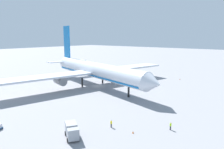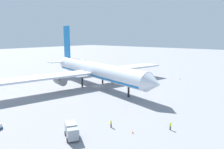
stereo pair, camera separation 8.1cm
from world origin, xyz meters
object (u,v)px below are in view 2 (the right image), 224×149
(traffic_cone_2, at_px, (7,81))
(traffic_cone_0, at_px, (180,79))
(ground_worker_4, at_px, (111,124))
(traffic_cone_1, at_px, (133,132))
(airliner, at_px, (95,70))
(service_truck_2, at_px, (72,130))
(ground_worker_0, at_px, (170,126))

(traffic_cone_2, bearing_deg, traffic_cone_0, 42.82)
(ground_worker_4, relative_size, traffic_cone_1, 3.14)
(traffic_cone_0, bearing_deg, airliner, -123.12)
(service_truck_2, height_order, ground_worker_0, service_truck_2)
(traffic_cone_0, distance_m, traffic_cone_2, 81.68)
(ground_worker_0, relative_size, traffic_cone_1, 3.26)
(airliner, bearing_deg, traffic_cone_0, 56.88)
(ground_worker_4, bearing_deg, traffic_cone_2, 173.33)
(ground_worker_0, xyz_separation_m, traffic_cone_0, (-20.09, 56.13, -0.64))
(airliner, xyz_separation_m, traffic_cone_2, (-36.72, -19.97, -6.51))
(ground_worker_4, relative_size, traffic_cone_0, 3.14)
(ground_worker_0, height_order, traffic_cone_2, ground_worker_0)
(ground_worker_0, bearing_deg, traffic_cone_0, 109.69)
(traffic_cone_0, relative_size, traffic_cone_2, 1.00)
(service_truck_2, distance_m, traffic_cone_1, 13.17)
(ground_worker_4, distance_m, traffic_cone_1, 5.69)
(service_truck_2, bearing_deg, traffic_cone_1, 47.87)
(traffic_cone_2, bearing_deg, airliner, 28.54)
(service_truck_2, distance_m, traffic_cone_2, 67.83)
(service_truck_2, bearing_deg, traffic_cone_0, 94.49)
(airliner, bearing_deg, ground_worker_4, -41.14)
(traffic_cone_1, bearing_deg, traffic_cone_0, 102.97)
(traffic_cone_1, height_order, traffic_cone_2, same)
(service_truck_2, height_order, traffic_cone_1, service_truck_2)
(traffic_cone_0, xyz_separation_m, traffic_cone_1, (14.49, -62.93, 0.00))
(ground_worker_4, bearing_deg, service_truck_2, -109.19)
(traffic_cone_0, distance_m, traffic_cone_1, 64.58)
(ground_worker_4, relative_size, traffic_cone_2, 3.14)
(traffic_cone_1, bearing_deg, airliner, 144.00)
(service_truck_2, distance_m, traffic_cone_0, 72.88)
(traffic_cone_0, bearing_deg, traffic_cone_1, -77.03)
(ground_worker_0, bearing_deg, airliner, 154.57)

